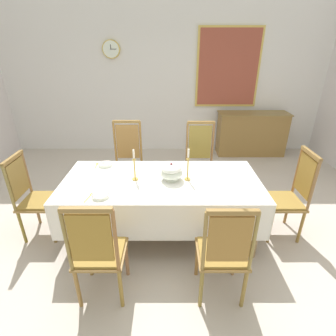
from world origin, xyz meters
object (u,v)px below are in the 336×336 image
framed_painting (227,68)px  candlestick_west (134,168)px  candlestick_east (187,167)px  chair_north_b (199,161)px  bowl_near_left (100,196)px  chair_south_a (98,251)px  sideboard (250,134)px  chair_south_b (223,251)px  spoon_primary (90,195)px  chair_head_east (290,194)px  spoon_secondary (96,165)px  mounted_clock (110,49)px  chair_head_west (33,196)px  bowl_near_right (105,164)px  dining_table (161,185)px  soup_tureen (171,172)px  chair_north_a (127,161)px

framed_painting → candlestick_west: bearing=-118.6°
candlestick_east → chair_north_b: bearing=74.5°
chair_north_b → bowl_near_left: (-1.17, -1.31, 0.20)m
chair_south_a → sideboard: size_ratio=0.75×
chair_south_b → spoon_primary: bearing=156.1°
chair_south_a → chair_head_east: (2.07, 0.92, 0.01)m
chair_south_a → spoon_secondary: (-0.32, 1.33, 0.21)m
chair_south_a → mounted_clock: size_ratio=3.14×
chair_north_b → chair_head_west: bearing=24.0°
chair_south_a → chair_south_b: (1.09, 0.00, -0.01)m
chair_south_a → framed_painting: bearing=64.6°
chair_south_a → chair_north_b: bearing=59.5°
chair_head_west → bowl_near_right: (0.80, 0.38, 0.24)m
dining_table → candlestick_east: bearing=0.0°
dining_table → bowl_near_right: bowl_near_right is taller
dining_table → sideboard: bearing=55.0°
spoon_secondary → sideboard: (2.70, 2.24, -0.31)m
chair_south_b → mounted_clock: size_ratio=3.08×
chair_south_a → framed_painting: size_ratio=0.72×
spoon_secondary → candlestick_west: bearing=-40.2°
spoon_primary → framed_painting: bearing=70.8°
chair_head_east → candlestick_east: size_ratio=2.91×
chair_north_b → bowl_near_right: (-1.29, -0.55, 0.20)m
chair_head_west → spoon_primary: bearing=66.3°
chair_head_west → bowl_near_left: bearing=67.5°
dining_table → spoon_secondary: 0.95m
chair_north_b → sideboard: 2.16m
soup_tureen → bowl_near_right: bearing=155.7°
sideboard → mounted_clock: size_ratio=4.17×
mounted_clock → framed_painting: (2.32, 0.01, -0.35)m
candlestick_east → spoon_primary: 1.10m
chair_head_west → spoon_primary: 0.91m
chair_north_a → bowl_near_left: bearing=86.4°
spoon_primary → mounted_clock: (-0.31, 3.25, 1.33)m
chair_head_east → bowl_near_right: bearing=80.4°
candlestick_east → spoon_secondary: bearing=160.5°
soup_tureen → mounted_clock: 3.35m
spoon_primary → spoon_secondary: 0.77m
chair_north_a → spoon_primary: bearing=81.4°
bowl_near_left → candlestick_east: bearing=22.5°
bowl_near_right → spoon_primary: 0.74m
soup_tureen → candlestick_west: 0.42m
chair_south_a → chair_head_west: bearing=137.3°
mounted_clock → framed_painting: 2.34m
spoon_primary → spoon_secondary: same height
chair_north_a → chair_head_east: size_ratio=1.06×
dining_table → candlestick_west: size_ratio=6.09×
soup_tureen → framed_painting: framed_painting is taller
chair_north_b → chair_head_west: chair_north_b is taller
soup_tureen → chair_north_a: bearing=124.8°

